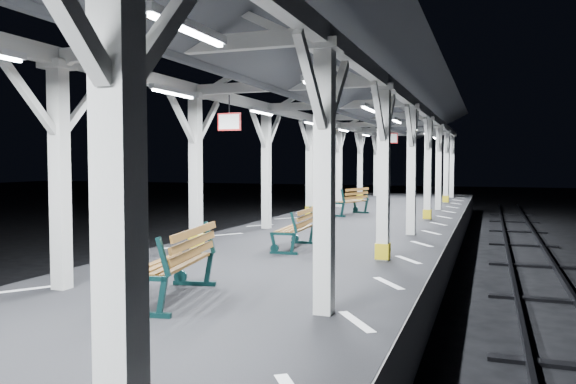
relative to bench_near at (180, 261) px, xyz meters
The scene contains 10 objects.
ground 2.51m from the bench_near, 89.21° to the left, with size 120.00×120.00×0.00m, color black.
platform 2.24m from the bench_near, 89.21° to the left, with size 6.00×50.00×1.00m, color black.
hazard_stripes_left 3.18m from the bench_near, 140.58° to the left, with size 1.00×48.00×0.01m, color silver.
hazard_stripes_right 3.22m from the bench_near, 38.79° to the left, with size 1.00×48.00×0.01m, color silver.
track_left 5.55m from the bench_near, 158.18° to the left, with size 2.20×60.00×0.16m.
track_right 5.60m from the bench_near, 21.61° to the left, with size 2.20×60.00×0.16m.
canopy 3.61m from the bench_near, 89.19° to the left, with size 5.40×49.00×4.65m.
bench_near is the anchor object (origin of this frame).
bench_mid 4.77m from the bench_near, 89.17° to the left, with size 0.70×1.64×0.87m.
bench_far 12.73m from the bench_near, 92.88° to the left, with size 1.10×1.88×0.96m.
Camera 1 is at (3.89, -8.54, 2.87)m, focal length 35.00 mm.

